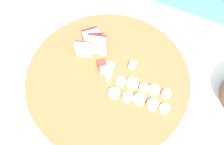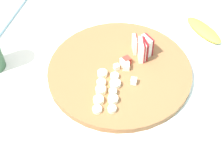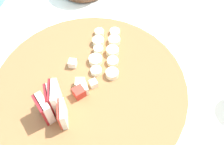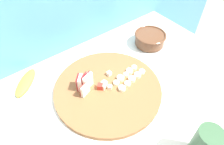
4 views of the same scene
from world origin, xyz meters
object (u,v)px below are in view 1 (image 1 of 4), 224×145
at_px(cutting_board, 108,77).
at_px(apple_wedge_fan, 93,43).
at_px(apple_dice_pile, 109,67).
at_px(banana_slice_rows, 140,94).

bearing_deg(cutting_board, apple_wedge_fan, 143.50).
bearing_deg(apple_dice_pile, cutting_board, -70.86).
height_order(cutting_board, apple_wedge_fan, apple_wedge_fan).
distance_m(cutting_board, banana_slice_rows, 0.10).
bearing_deg(banana_slice_rows, apple_wedge_fan, 158.33).
bearing_deg(banana_slice_rows, cutting_board, 171.72).
xyz_separation_m(cutting_board, apple_dice_pile, (-0.01, 0.02, 0.02)).
bearing_deg(apple_wedge_fan, apple_dice_pile, -28.93).
xyz_separation_m(cutting_board, apple_wedge_fan, (-0.07, 0.05, 0.04)).
height_order(cutting_board, apple_dice_pile, apple_dice_pile).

